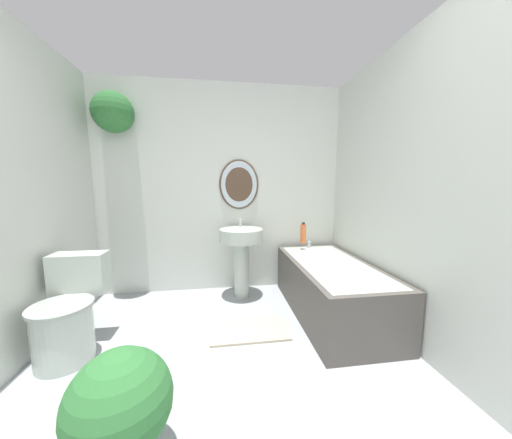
{
  "coord_description": "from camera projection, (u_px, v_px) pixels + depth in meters",
  "views": [
    {
      "loc": [
        -0.04,
        -0.54,
        1.25
      ],
      "look_at": [
        0.26,
        1.55,
        0.97
      ],
      "focal_mm": 18.0,
      "sensor_mm": 36.0,
      "label": 1
    }
  ],
  "objects": [
    {
      "name": "wall_back",
      "position": [
        209.0,
        180.0,
        2.97
      ],
      "size": [
        2.92,
        0.41,
        2.4
      ],
      "color": "silver",
      "rests_on": "ground_plane"
    },
    {
      "name": "potted_plant",
      "position": [
        121.0,
        405.0,
        1.1
      ],
      "size": [
        0.44,
        0.44,
        0.55
      ],
      "color": "#47474C",
      "rests_on": "ground_plane"
    },
    {
      "name": "bath_mat",
      "position": [
        249.0,
        330.0,
        2.21
      ],
      "size": [
        0.66,
        0.38,
        0.02
      ],
      "color": "#B7A88E",
      "rests_on": "ground_plane"
    },
    {
      "name": "pedestal_sink",
      "position": [
        241.0,
        247.0,
        2.84
      ],
      "size": [
        0.48,
        0.48,
        0.88
      ],
      "color": "#B2BCB2",
      "rests_on": "ground_plane"
    },
    {
      "name": "wall_right",
      "position": [
        412.0,
        192.0,
        1.97
      ],
      "size": [
        0.06,
        2.63,
        2.4
      ],
      "color": "silver",
      "rests_on": "ground_plane"
    },
    {
      "name": "toilet",
      "position": [
        69.0,
        314.0,
        1.88
      ],
      "size": [
        0.4,
        0.57,
        0.72
      ],
      "color": "#B2BCB2",
      "rests_on": "ground_plane"
    },
    {
      "name": "shampoo_bottle",
      "position": [
        303.0,
        233.0,
        2.98
      ],
      "size": [
        0.07,
        0.07,
        0.24
      ],
      "color": "#DB6633",
      "rests_on": "bathtub"
    },
    {
      "name": "bathtub",
      "position": [
        331.0,
        287.0,
        2.49
      ],
      "size": [
        0.71,
        1.47,
        0.58
      ],
      "color": "#4C4742",
      "rests_on": "ground_plane"
    }
  ]
}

